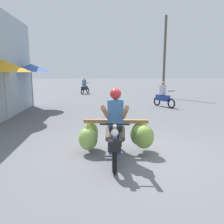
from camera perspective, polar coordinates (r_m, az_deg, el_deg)
name	(u,v)px	position (r m, az deg, el deg)	size (l,w,h in m)	color
ground_plane	(133,155)	(5.27, 5.50, -10.97)	(120.00, 120.00, 0.00)	slate
motorbike_main_loaded	(117,133)	(5.06, 1.39, -5.59)	(1.85, 1.87, 1.58)	black
motorbike_distant_ahead_left	(163,97)	(12.45, 13.17, 3.91)	(0.87, 1.47, 1.40)	black
motorbike_distant_ahead_right	(85,87)	(19.63, -7.14, 6.37)	(0.78, 1.52, 1.40)	black
market_umbrella_near_shop	(31,68)	(11.91, -20.35, 10.70)	(1.98, 1.98, 2.31)	#99999E
market_umbrella_further_along	(3,66)	(9.33, -26.50, 10.68)	(2.05, 2.05, 2.37)	#99999E
utility_pole	(164,58)	(17.09, 13.50, 13.62)	(0.18, 0.18, 5.92)	brown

